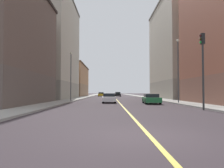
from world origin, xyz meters
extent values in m
plane|color=#372D32|center=(0.00, 0.00, 0.00)|extent=(400.00, 400.00, 0.00)
cube|color=#9E9B93|center=(8.15, 49.00, 0.07)|extent=(2.83, 168.00, 0.15)
cube|color=#9E9B93|center=(-8.15, 49.00, 0.07)|extent=(2.83, 168.00, 0.15)
cube|color=#E5D14C|center=(0.00, 49.00, 0.01)|extent=(0.16, 154.00, 0.01)
cube|color=#9D9688|center=(15.03, 38.99, 1.90)|extent=(10.94, 20.53, 3.80)
cube|color=#BCB29E|center=(15.03, 38.99, 12.34)|extent=(10.94, 20.53, 17.09)
cube|color=#545047|center=(15.03, 38.99, 21.09)|extent=(11.24, 20.83, 0.40)
cube|color=#9D9688|center=(-15.03, 38.65, 1.76)|extent=(10.94, 21.09, 3.52)
cube|color=#BCB29E|center=(-15.03, 38.65, 12.62)|extent=(10.94, 21.09, 18.20)
cube|color=#545047|center=(-15.03, 38.65, 21.92)|extent=(11.24, 21.39, 0.40)
cube|color=#8F6B4F|center=(-15.03, 63.08, 1.97)|extent=(10.94, 23.02, 3.95)
cube|color=#A8754C|center=(-15.03, 63.08, 6.98)|extent=(10.94, 23.02, 6.07)
cube|color=#4B3422|center=(-15.03, 63.08, 10.21)|extent=(11.24, 23.32, 0.40)
cylinder|color=#2D2D2D|center=(6.34, 9.88, 2.72)|extent=(0.16, 0.16, 5.43)
cube|color=black|center=(6.34, 9.88, 5.88)|extent=(0.28, 0.32, 0.90)
sphere|color=#320404|center=(6.18, 9.88, 6.15)|extent=(0.20, 0.20, 0.20)
sphere|color=#352204|center=(6.18, 9.88, 5.87)|extent=(0.20, 0.20, 0.20)
sphere|color=green|center=(6.18, 9.88, 5.59)|extent=(0.20, 0.20, 0.20)
cylinder|color=#4C4C51|center=(7.34, 19.07, 4.00)|extent=(0.14, 0.14, 7.70)
sphere|color=#EAEACC|center=(7.34, 19.07, 8.00)|extent=(0.36, 0.36, 0.36)
cylinder|color=#4C4C51|center=(-7.34, 25.23, 3.75)|extent=(0.14, 0.14, 7.20)
sphere|color=#EAEACC|center=(-7.34, 25.23, 7.50)|extent=(0.36, 0.36, 0.36)
cube|color=gold|center=(-4.06, 60.72, 0.55)|extent=(1.99, 4.61, 0.66)
cube|color=black|center=(-4.06, 60.79, 1.11)|extent=(1.70, 2.36, 0.46)
cylinder|color=black|center=(-4.95, 62.11, 0.32)|extent=(0.24, 0.65, 0.64)
cylinder|color=black|center=(-3.24, 62.15, 0.32)|extent=(0.24, 0.65, 0.64)
cylinder|color=black|center=(-4.87, 59.28, 0.32)|extent=(0.24, 0.65, 0.64)
cylinder|color=black|center=(-3.17, 59.32, 0.32)|extent=(0.24, 0.65, 0.64)
cube|color=white|center=(-1.41, 21.58, 0.53)|extent=(1.80, 4.10, 0.61)
cube|color=black|center=(-1.41, 21.73, 1.06)|extent=(1.57, 1.85, 0.45)
cylinder|color=black|center=(-2.22, 22.85, 0.32)|extent=(0.22, 0.64, 0.64)
cylinder|color=black|center=(-0.61, 22.86, 0.32)|extent=(0.22, 0.64, 0.64)
cylinder|color=black|center=(-2.20, 20.31, 0.32)|extent=(0.22, 0.64, 0.64)
cylinder|color=black|center=(-0.59, 20.32, 0.32)|extent=(0.22, 0.64, 0.64)
cube|color=black|center=(1.29, 58.88, 0.56)|extent=(1.79, 4.14, 0.67)
cube|color=black|center=(1.29, 58.77, 1.15)|extent=(1.56, 1.90, 0.52)
cylinder|color=black|center=(0.48, 60.15, 0.32)|extent=(0.22, 0.64, 0.64)
cylinder|color=black|center=(2.09, 60.16, 0.32)|extent=(0.22, 0.64, 0.64)
cylinder|color=black|center=(0.49, 57.59, 0.32)|extent=(0.22, 0.64, 0.64)
cylinder|color=black|center=(2.10, 57.60, 0.32)|extent=(0.22, 0.64, 0.64)
cube|color=#1E6B38|center=(3.91, 19.07, 0.51)|extent=(2.04, 4.12, 0.58)
cube|color=black|center=(3.91, 19.14, 1.02)|extent=(1.73, 2.01, 0.43)
cylinder|color=black|center=(3.11, 20.36, 0.32)|extent=(0.25, 0.65, 0.64)
cylinder|color=black|center=(4.82, 20.29, 0.32)|extent=(0.25, 0.65, 0.64)
cylinder|color=black|center=(3.00, 17.86, 0.32)|extent=(0.25, 0.65, 0.64)
cylinder|color=black|center=(4.71, 17.79, 0.32)|extent=(0.25, 0.65, 0.64)
camera|label=1|loc=(-1.37, -7.13, 1.50)|focal=33.52mm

